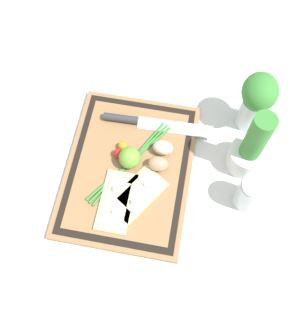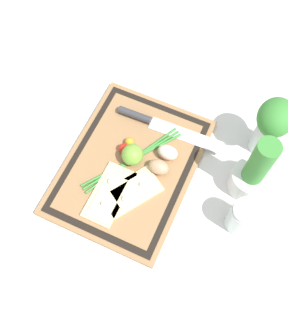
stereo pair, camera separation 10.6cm
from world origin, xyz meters
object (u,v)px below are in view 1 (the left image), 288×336
(pizza_slice_near, at_px, (116,202))
(sauce_jar, at_px, (250,194))
(cherry_tomato_yellow, at_px, (123,146))
(pizza_slice_far, at_px, (138,193))
(knife, at_px, (140,122))
(cherry_tomato_red, at_px, (119,153))
(egg_brown, at_px, (158,164))
(lime, at_px, (131,158))
(egg_pink, at_px, (163,148))
(herb_glass, at_px, (257,99))
(herb_pot, at_px, (250,150))

(pizza_slice_near, relative_size, sauce_jar, 1.53)
(cherry_tomato_yellow, bearing_deg, pizza_slice_far, 28.30)
(knife, distance_m, cherry_tomato_red, 0.12)
(egg_brown, relative_size, lime, 0.96)
(knife, distance_m, sauce_jar, 0.37)
(pizza_slice_near, height_order, egg_pink, egg_pink)
(egg_pink, relative_size, cherry_tomato_yellow, 2.27)
(pizza_slice_near, distance_m, cherry_tomato_red, 0.14)
(lime, height_order, sauce_jar, sauce_jar)
(egg_brown, height_order, herb_glass, herb_glass)
(herb_pot, bearing_deg, cherry_tomato_red, -81.66)
(egg_pink, distance_m, herb_pot, 0.23)
(sauce_jar, bearing_deg, egg_brown, -100.43)
(herb_pot, bearing_deg, sauce_jar, 7.36)
(lime, relative_size, cherry_tomato_yellow, 2.37)
(sauce_jar, bearing_deg, cherry_tomato_yellow, -103.65)
(cherry_tomato_red, xyz_separation_m, sauce_jar, (0.06, 0.36, 0.02))
(pizza_slice_near, distance_m, lime, 0.13)
(pizza_slice_near, xyz_separation_m, pizza_slice_far, (-0.03, 0.05, 0.00))
(sauce_jar, bearing_deg, herb_glass, -176.09)
(knife, distance_m, cherry_tomato_yellow, 0.09)
(pizza_slice_near, distance_m, sauce_jar, 0.35)
(knife, relative_size, cherry_tomato_red, 11.34)
(egg_pink, bearing_deg, herb_glass, 123.32)
(lime, height_order, cherry_tomato_red, lime)
(egg_brown, height_order, cherry_tomato_yellow, egg_brown)
(cherry_tomato_red, height_order, sauce_jar, sauce_jar)
(cherry_tomato_red, height_order, herb_pot, herb_pot)
(pizza_slice_near, relative_size, pizza_slice_far, 0.97)
(egg_brown, xyz_separation_m, egg_pink, (-0.05, 0.00, 0.00))
(egg_pink, bearing_deg, pizza_slice_far, -17.08)
(sauce_jar, bearing_deg, lime, -98.00)
(pizza_slice_far, bearing_deg, cherry_tomato_red, -143.79)
(pizza_slice_near, height_order, pizza_slice_far, same)
(pizza_slice_far, xyz_separation_m, sauce_jar, (-0.04, 0.29, 0.02))
(egg_brown, distance_m, cherry_tomato_red, 0.11)
(pizza_slice_near, bearing_deg, egg_brown, 143.53)
(pizza_slice_far, height_order, cherry_tomato_yellow, cherry_tomato_yellow)
(lime, distance_m, sauce_jar, 0.33)
(sauce_jar, bearing_deg, herb_pot, -172.64)
(lime, xyz_separation_m, cherry_tomato_red, (-0.01, -0.04, -0.02))
(pizza_slice_near, distance_m, egg_pink, 0.20)
(pizza_slice_near, relative_size, egg_brown, 3.00)
(sauce_jar, height_order, herb_glass, herb_glass)
(egg_pink, distance_m, lime, 0.10)
(cherry_tomato_yellow, relative_size, sauce_jar, 0.23)
(herb_pot, relative_size, sauce_jar, 2.08)
(lime, relative_size, cherry_tomato_red, 2.13)
(cherry_tomato_red, distance_m, sauce_jar, 0.37)
(egg_brown, xyz_separation_m, cherry_tomato_red, (-0.01, -0.11, -0.01))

